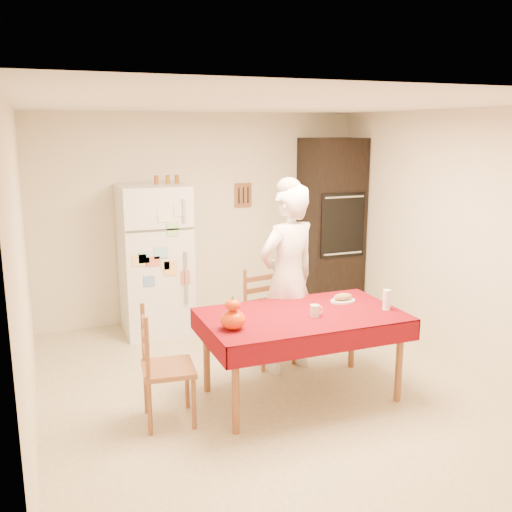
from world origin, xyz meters
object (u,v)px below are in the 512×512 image
chair_left (160,363)px  oven_cabinet (331,225)px  chair_far (266,312)px  bread_plate (343,301)px  pumpkin_lower (233,320)px  wine_glass (387,300)px  coffee_mug (315,311)px  dining_table (302,321)px  seated_woman (288,279)px  refrigerator (155,260)px

chair_left → oven_cabinet: bearing=-44.8°
chair_far → chair_left: 1.53m
chair_left → bread_plate: (1.73, 0.18, 0.26)m
pumpkin_lower → wine_glass: (1.41, -0.01, 0.01)m
wine_glass → bread_plate: size_ratio=0.73×
coffee_mug → wine_glass: bearing=-4.7°
coffee_mug → chair_far: bearing=92.7°
dining_table → bread_plate: (0.50, 0.17, 0.08)m
seated_woman → refrigerator: bearing=-75.8°
dining_table → chair_far: 0.88m
coffee_mug → bread_plate: (0.43, 0.28, -0.04)m
seated_woman → wine_glass: 0.96m
seated_woman → bread_plate: (0.37, -0.41, -0.14)m
chair_left → chair_far: bearing=-49.3°
refrigerator → pumpkin_lower: (0.15, -2.28, -0.01)m
refrigerator → chair_far: size_ratio=1.79×
oven_cabinet → chair_far: 2.03m
refrigerator → chair_far: refrigerator is taller
dining_table → pumpkin_lower: 0.71m
chair_far → chair_left: size_ratio=1.00×
chair_far → wine_glass: 1.29m
oven_cabinet → coffee_mug: 2.69m
dining_table → wine_glass: size_ratio=9.66×
pumpkin_lower → bread_plate: 1.21m
chair_left → wine_glass: (1.97, -0.15, 0.34)m
wine_glass → pumpkin_lower: bearing=179.5°
dining_table → chair_left: 1.25m
dining_table → refrigerator: bearing=111.3°
refrigerator → coffee_mug: bearing=-68.2°
chair_far → oven_cabinet: bearing=32.3°
pumpkin_lower → bread_plate: bearing=15.3°
chair_left → wine_glass: chair_left is taller
refrigerator → oven_cabinet: oven_cabinet is taller
oven_cabinet → seated_woman: 2.08m
oven_cabinet → bread_plate: bearing=-115.5°
seated_woman → bread_plate: seated_woman is taller
oven_cabinet → dining_table: bearing=-123.7°
coffee_mug → refrigerator: bearing=111.8°
refrigerator → bread_plate: (1.32, -1.96, -0.08)m
oven_cabinet → refrigerator: bearing=-178.8°
chair_left → wine_glass: size_ratio=5.40×
oven_cabinet → coffee_mug: bearing=-121.3°
dining_table → bread_plate: bread_plate is taller
chair_left → seated_woman: bearing=-60.5°
refrigerator → pumpkin_lower: bearing=-86.2°
refrigerator → wine_glass: 2.77m
chair_far → wine_glass: (0.72, -1.02, 0.34)m
refrigerator → bread_plate: 2.36m
refrigerator → dining_table: bearing=-68.7°
wine_glass → oven_cabinet: bearing=73.0°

